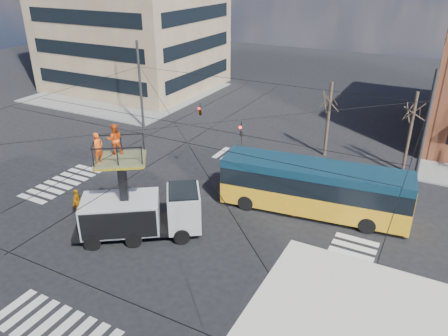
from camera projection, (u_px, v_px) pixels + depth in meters
ground at (182, 218)px, 26.60m from camera, size 120.00×120.00×0.00m
sidewalk_nw at (129, 92)px, 52.24m from camera, size 18.00×18.00×0.12m
crosswalks at (182, 218)px, 26.60m from camera, size 22.40×22.40×0.02m
overhead_network at (181, 151)px, 25.13m from camera, size 24.24×24.24×8.00m
tree_a at (330, 99)px, 33.32m from camera, size 2.00×2.00×6.00m
tree_b at (414, 111)px, 30.79m from camera, size 2.00×2.00×6.00m
utility_truck at (140, 202)px, 24.11m from camera, size 7.07×5.87×6.50m
city_bus at (314, 188)px, 26.48m from camera, size 11.50×3.93×3.20m
traffic_cone at (98, 210)px, 26.78m from camera, size 0.36×0.36×0.72m
worker_ground at (77, 202)px, 26.54m from camera, size 0.78×1.11×1.75m
flagger at (295, 202)px, 26.50m from camera, size 1.12×1.35×1.81m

